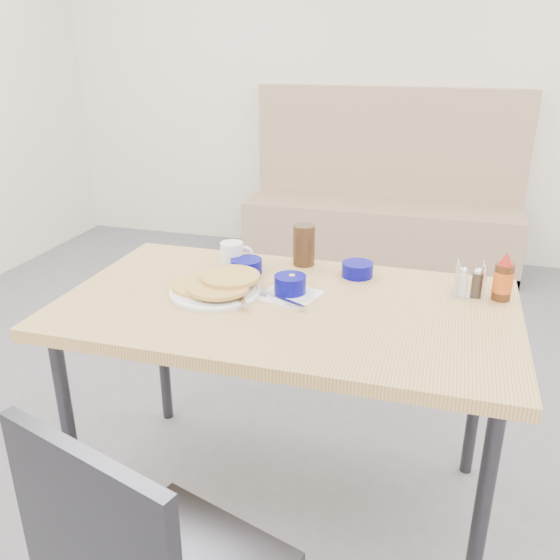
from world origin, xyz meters
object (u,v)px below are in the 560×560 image
(pancake_plate, at_px, (216,287))
(condiment_caddy, at_px, (469,284))
(syrup_bottle, at_px, (503,279))
(grits_setting, at_px, (290,287))
(butter_bowl, at_px, (357,270))
(booth_bench, at_px, (382,215))
(amber_tumbler, at_px, (304,245))
(dining_table, at_px, (286,320))
(coffee_mug, at_px, (233,255))
(creamer_bowl, at_px, (246,266))

(pancake_plate, height_order, condiment_caddy, condiment_caddy)
(condiment_caddy, distance_m, syrup_bottle, 0.10)
(grits_setting, xyz_separation_m, butter_bowl, (0.18, 0.23, -0.01))
(booth_bench, distance_m, amber_tumbler, 2.25)
(dining_table, xyz_separation_m, coffee_mug, (-0.27, 0.24, 0.11))
(grits_setting, height_order, butter_bowl, grits_setting)
(creamer_bowl, height_order, syrup_bottle, syrup_bottle)
(dining_table, bearing_deg, coffee_mug, 137.69)
(booth_bench, bearing_deg, amber_tumbler, -90.80)
(butter_bowl, xyz_separation_m, condiment_caddy, (0.37, -0.07, 0.02))
(dining_table, bearing_deg, syrup_bottle, 18.16)
(booth_bench, distance_m, butter_bowl, 2.30)
(grits_setting, bearing_deg, butter_bowl, 52.28)
(butter_bowl, xyz_separation_m, amber_tumbler, (-0.21, 0.06, 0.05))
(dining_table, xyz_separation_m, condiment_caddy, (0.54, 0.21, 0.10))
(coffee_mug, bearing_deg, booth_bench, 83.37)
(dining_table, bearing_deg, pancake_plate, 179.17)
(booth_bench, xyz_separation_m, dining_table, (0.00, -2.53, 0.35))
(amber_tumbler, bearing_deg, pancake_plate, -121.28)
(coffee_mug, bearing_deg, condiment_caddy, -2.43)
(coffee_mug, bearing_deg, grits_setting, -36.08)
(butter_bowl, distance_m, amber_tumbler, 0.22)
(coffee_mug, bearing_deg, pancake_plate, -82.60)
(coffee_mug, height_order, creamer_bowl, coffee_mug)
(dining_table, xyz_separation_m, grits_setting, (-0.00, 0.05, 0.09))
(pancake_plate, distance_m, butter_bowl, 0.49)
(grits_setting, distance_m, condiment_caddy, 0.57)
(grits_setting, height_order, syrup_bottle, syrup_bottle)
(pancake_plate, relative_size, coffee_mug, 2.53)
(coffee_mug, height_order, amber_tumbler, amber_tumbler)
(dining_table, height_order, condiment_caddy, condiment_caddy)
(dining_table, bearing_deg, condiment_caddy, 21.00)
(creamer_bowl, bearing_deg, booth_bench, 85.03)
(syrup_bottle, bearing_deg, booth_bench, 105.40)
(coffee_mug, relative_size, amber_tumbler, 0.80)
(booth_bench, bearing_deg, syrup_bottle, -74.60)
(creamer_bowl, bearing_deg, syrup_bottle, 0.43)
(booth_bench, xyz_separation_m, condiment_caddy, (0.54, -2.33, 0.45))
(grits_setting, relative_size, condiment_caddy, 1.88)
(creamer_bowl, height_order, condiment_caddy, condiment_caddy)
(booth_bench, relative_size, pancake_plate, 6.37)
(booth_bench, relative_size, creamer_bowl, 17.19)
(dining_table, xyz_separation_m, pancake_plate, (-0.24, 0.00, 0.08))
(booth_bench, xyz_separation_m, amber_tumbler, (-0.03, -2.19, 0.48))
(amber_tumbler, height_order, syrup_bottle, syrup_bottle)
(dining_table, height_order, grits_setting, grits_setting)
(grits_setting, distance_m, creamer_bowl, 0.25)
(dining_table, relative_size, coffee_mug, 11.87)
(grits_setting, height_order, creamer_bowl, grits_setting)
(dining_table, distance_m, syrup_bottle, 0.69)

